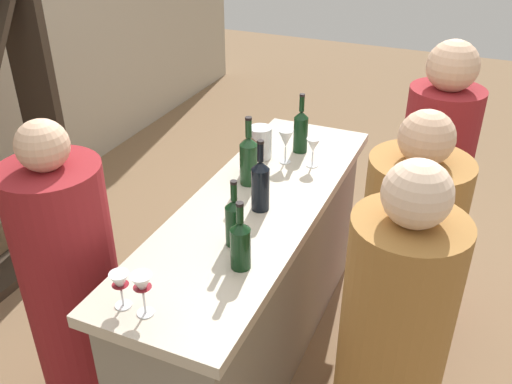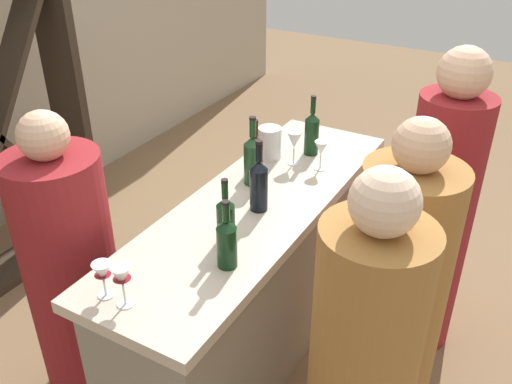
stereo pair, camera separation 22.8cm
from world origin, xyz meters
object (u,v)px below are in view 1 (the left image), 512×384
object	(u,v)px
wine_bottle_center_near_black	(260,184)
wine_glass_near_center	(286,139)
wine_glass_near_left	(313,146)
wine_bottle_far_right_dark_green	(301,130)
wine_glass_far_left	(120,284)
water_pitcher	(260,142)
wine_bottle_second_right_olive_green	(249,159)
person_left_guest	(427,208)
wine_bottle_rightmost_amber_brown	(249,153)
wine_glass_near_right	(142,287)
wine_bottle_second_left_dark_green	(234,221)
person_right_guest	(401,288)
wine_bottle_leftmost_dark_green	(240,243)
person_server_behind	(73,290)

from	to	relation	value
wine_bottle_center_near_black	wine_glass_near_center	world-z (taller)	wine_bottle_center_near_black
wine_glass_near_left	wine_bottle_center_near_black	bearing A→B (deg)	170.86
wine_bottle_far_right_dark_green	wine_glass_far_left	size ratio (longest dim) A/B	2.30
water_pitcher	wine_glass_near_left	bearing A→B (deg)	-87.32
wine_bottle_second_right_olive_green	person_left_guest	world-z (taller)	person_left_guest
wine_bottle_rightmost_amber_brown	wine_glass_near_right	distance (m)	1.04
wine_bottle_center_near_black	wine_glass_far_left	xyz separation A→B (m)	(-0.75, 0.18, -0.03)
wine_bottle_second_left_dark_green	water_pitcher	size ratio (longest dim) A/B	1.73
wine_bottle_far_right_dark_green	wine_glass_near_center	distance (m)	0.15
wine_glass_near_center	wine_glass_near_left	bearing A→B (deg)	-82.38
wine_glass_near_right	wine_bottle_second_right_olive_green	bearing A→B (deg)	2.96
wine_bottle_center_near_black	person_left_guest	bearing A→B (deg)	-47.14
wine_glass_near_center	wine_glass_far_left	size ratio (longest dim) A/B	1.28
wine_bottle_second_left_dark_green	person_right_guest	bearing A→B (deg)	-64.37
wine_bottle_second_left_dark_green	wine_glass_near_right	world-z (taller)	wine_bottle_second_left_dark_green
wine_bottle_second_left_dark_green	person_left_guest	distance (m)	1.12
wine_bottle_second_left_dark_green	wine_glass_near_center	bearing A→B (deg)	5.52
wine_bottle_far_right_dark_green	wine_glass_far_left	xyz separation A→B (m)	(-1.36, 0.14, -0.03)
wine_bottle_center_near_black	wine_glass_near_center	xyz separation A→B (m)	(0.46, 0.06, 0.00)
wine_bottle_second_right_olive_green	wine_glass_near_center	xyz separation A→B (m)	(0.27, -0.08, 0.00)
wine_bottle_second_right_olive_green	wine_glass_near_right	bearing A→B (deg)	-177.04
wine_bottle_second_left_dark_green	wine_bottle_center_near_black	world-z (taller)	wine_bottle_center_near_black
wine_bottle_leftmost_dark_green	person_server_behind	size ratio (longest dim) A/B	0.20
wine_glass_near_right	person_left_guest	distance (m)	1.57
wine_glass_near_left	water_pitcher	world-z (taller)	water_pitcher
wine_glass_near_left	wine_glass_far_left	size ratio (longest dim) A/B	1.08
wine_bottle_leftmost_dark_green	wine_glass_near_right	xyz separation A→B (m)	(-0.35, 0.18, 0.01)
person_left_guest	wine_bottle_second_left_dark_green	bearing A→B (deg)	38.61
person_left_guest	person_right_guest	xyz separation A→B (m)	(-0.58, 0.01, -0.07)
wine_glass_near_left	person_left_guest	world-z (taller)	person_left_guest
person_left_guest	person_server_behind	distance (m)	1.71
wine_bottle_second_left_dark_green	wine_bottle_second_right_olive_green	xyz separation A→B (m)	(0.47, 0.15, 0.02)
wine_bottle_center_near_black	wine_glass_near_center	bearing A→B (deg)	7.47
wine_glass_near_center	person_server_behind	bearing A→B (deg)	149.31
person_server_behind	wine_bottle_center_near_black	bearing A→B (deg)	39.64
wine_bottle_rightmost_amber_brown	wine_glass_near_right	bearing A→B (deg)	-175.07
wine_glass_near_right	water_pitcher	xyz separation A→B (m)	(1.22, 0.11, -0.03)
wine_glass_near_left	wine_glass_near_center	xyz separation A→B (m)	(-0.02, 0.14, 0.02)
wine_bottle_leftmost_dark_green	person_left_guest	xyz separation A→B (m)	(1.00, -0.55, -0.28)
wine_bottle_far_right_dark_green	wine_glass_near_right	distance (m)	1.36
wine_bottle_center_near_black	wine_glass_near_right	xyz separation A→B (m)	(-0.76, 0.09, -0.01)
wine_glass_near_right	person_left_guest	xyz separation A→B (m)	(1.35, -0.73, -0.29)
person_right_guest	wine_bottle_far_right_dark_green	bearing A→B (deg)	-26.91
wine_bottle_center_near_black	wine_glass_near_left	world-z (taller)	wine_bottle_center_near_black
wine_bottle_second_right_olive_green	wine_bottle_far_right_dark_green	distance (m)	0.43
wine_glass_far_left	person_server_behind	world-z (taller)	person_server_behind
wine_bottle_second_right_olive_green	person_server_behind	distance (m)	0.95
wine_bottle_second_left_dark_green	wine_bottle_second_right_olive_green	world-z (taller)	wine_bottle_second_right_olive_green
wine_bottle_far_right_dark_green	wine_bottle_leftmost_dark_green	bearing A→B (deg)	-172.72
wine_bottle_rightmost_amber_brown	wine_glass_far_left	world-z (taller)	wine_bottle_rightmost_amber_brown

